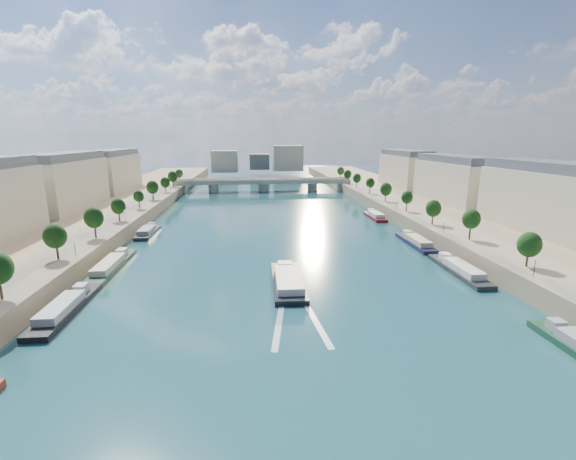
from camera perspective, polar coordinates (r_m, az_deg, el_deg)
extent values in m
plane|color=#0C2F35|center=(132.73, -1.92, -1.40)|extent=(700.00, 700.00, 0.00)
cube|color=#9E8460|center=(146.74, -31.26, -0.94)|extent=(44.00, 520.00, 5.00)
cube|color=#9E8460|center=(154.07, 25.87, 0.29)|extent=(44.00, 520.00, 5.00)
cube|color=gray|center=(140.25, -25.87, 0.16)|extent=(14.00, 520.00, 0.10)
cube|color=gray|center=(146.34, 20.94, 1.15)|extent=(14.00, 520.00, 0.10)
cylinder|color=#382B1E|center=(108.75, -31.04, -3.02)|extent=(0.50, 0.50, 3.82)
ellipsoid|color=black|center=(107.89, -31.27, -1.19)|extent=(4.80, 4.80, 5.52)
cylinder|color=#382B1E|center=(130.05, -26.62, -0.04)|extent=(0.50, 0.50, 3.82)
ellipsoid|color=black|center=(129.33, -26.78, 1.50)|extent=(4.80, 4.80, 5.52)
cylinder|color=#382B1E|center=(152.15, -23.46, 2.08)|extent=(0.50, 0.50, 3.82)
ellipsoid|color=black|center=(151.54, -23.59, 3.41)|extent=(4.80, 4.80, 5.52)
cylinder|color=#382B1E|center=(174.76, -21.10, 3.66)|extent=(0.50, 0.50, 3.82)
ellipsoid|color=black|center=(174.23, -21.20, 4.83)|extent=(4.80, 4.80, 5.52)
cylinder|color=#382B1E|center=(197.69, -19.29, 4.88)|extent=(0.50, 0.50, 3.82)
ellipsoid|color=black|center=(197.22, -19.37, 5.91)|extent=(4.80, 4.80, 5.52)
cylinder|color=#382B1E|center=(220.85, -17.84, 5.83)|extent=(0.50, 0.50, 3.82)
ellipsoid|color=black|center=(220.43, -17.91, 6.76)|extent=(4.80, 4.80, 5.52)
cylinder|color=#382B1E|center=(244.17, -16.67, 6.60)|extent=(0.50, 0.50, 3.82)
ellipsoid|color=black|center=(243.79, -16.73, 7.44)|extent=(4.80, 4.80, 5.52)
cylinder|color=#382B1E|center=(267.62, -15.70, 7.24)|extent=(0.50, 0.50, 3.82)
ellipsoid|color=black|center=(267.27, -15.75, 8.00)|extent=(4.80, 4.80, 5.52)
cylinder|color=#382B1E|center=(103.73, 32.12, -3.89)|extent=(0.50, 0.50, 3.82)
ellipsoid|color=black|center=(102.83, 32.37, -1.98)|extent=(4.80, 4.80, 5.52)
cylinder|color=#382B1E|center=(122.79, 25.45, -0.66)|extent=(0.50, 0.50, 3.82)
ellipsoid|color=black|center=(122.04, 25.62, 0.98)|extent=(4.80, 4.80, 5.52)
cylinder|color=#382B1E|center=(143.34, 20.63, 1.69)|extent=(0.50, 0.50, 3.82)
ellipsoid|color=black|center=(142.70, 20.75, 3.10)|extent=(4.80, 4.80, 5.52)
cylinder|color=#382B1E|center=(164.83, 17.04, 3.43)|extent=(0.50, 0.50, 3.82)
ellipsoid|color=black|center=(164.27, 17.13, 4.66)|extent=(4.80, 4.80, 5.52)
cylinder|color=#382B1E|center=(186.93, 14.28, 4.76)|extent=(0.50, 0.50, 3.82)
ellipsoid|color=black|center=(186.43, 14.35, 5.85)|extent=(4.80, 4.80, 5.52)
cylinder|color=#382B1E|center=(209.45, 12.11, 5.79)|extent=(0.50, 0.50, 3.82)
ellipsoid|color=black|center=(209.01, 12.15, 6.77)|extent=(4.80, 4.80, 5.52)
cylinder|color=#382B1E|center=(232.26, 10.35, 6.62)|extent=(0.50, 0.50, 3.82)
ellipsoid|color=black|center=(231.87, 10.38, 7.50)|extent=(4.80, 4.80, 5.52)
cylinder|color=#382B1E|center=(255.30, 8.90, 7.29)|extent=(0.50, 0.50, 3.82)
ellipsoid|color=black|center=(254.93, 8.93, 8.09)|extent=(4.80, 4.80, 5.52)
cylinder|color=#382B1E|center=(278.49, 7.69, 7.85)|extent=(0.50, 0.50, 3.82)
ellipsoid|color=black|center=(278.16, 7.71, 8.59)|extent=(4.80, 4.80, 5.52)
cylinder|color=black|center=(111.17, -29.02, -2.40)|extent=(0.14, 0.14, 4.00)
sphere|color=#FFE5B2|center=(110.67, -29.15, -1.35)|extent=(0.36, 0.36, 0.36)
cylinder|color=black|center=(147.63, -23.00, 1.84)|extent=(0.14, 0.14, 4.00)
sphere|color=#FFE5B2|center=(147.25, -23.08, 2.64)|extent=(0.36, 0.36, 0.36)
cylinder|color=black|center=(185.56, -19.39, 4.37)|extent=(0.14, 0.14, 4.00)
sphere|color=#FFE5B2|center=(185.26, -19.44, 5.01)|extent=(0.36, 0.36, 0.36)
cylinder|color=black|center=(224.20, -17.01, 6.02)|extent=(0.14, 0.14, 4.00)
sphere|color=#FFE5B2|center=(223.96, -17.04, 6.55)|extent=(0.36, 0.36, 0.36)
cylinder|color=black|center=(98.45, 32.70, -4.77)|extent=(0.14, 0.14, 4.00)
sphere|color=#FFE5B2|center=(97.89, 32.86, -3.60)|extent=(0.36, 0.36, 0.36)
cylinder|color=black|center=(130.88, 22.10, 0.53)|extent=(0.14, 0.14, 4.00)
sphere|color=#FFE5B2|center=(130.46, 22.18, 1.42)|extent=(0.36, 0.36, 0.36)
cylinder|color=black|center=(166.63, 15.86, 3.65)|extent=(0.14, 0.14, 4.00)
sphere|color=#FFE5B2|center=(166.30, 15.91, 4.36)|extent=(0.36, 0.36, 0.36)
cylinder|color=black|center=(203.97, 11.85, 5.62)|extent=(0.14, 0.14, 4.00)
sphere|color=#FFE5B2|center=(203.69, 11.88, 6.21)|extent=(0.36, 0.36, 0.36)
cylinder|color=black|center=(242.15, 9.07, 6.97)|extent=(0.14, 0.14, 4.00)
sphere|color=#FFE5B2|center=(241.92, 9.09, 7.46)|extent=(0.36, 0.36, 0.36)
cube|color=beige|center=(186.83, -30.00, 5.86)|extent=(16.00, 52.00, 20.00)
cube|color=#474C54|center=(185.98, -30.43, 9.39)|extent=(14.72, 50.44, 3.20)
cube|color=beige|center=(240.56, -24.39, 7.81)|extent=(16.00, 52.00, 20.00)
cube|color=#474C54|center=(239.90, -24.66, 10.56)|extent=(14.72, 50.44, 3.20)
cube|color=beige|center=(145.85, 34.18, 3.63)|extent=(16.00, 52.00, 20.00)
cube|color=#474C54|center=(144.77, 34.79, 8.14)|extent=(14.72, 50.44, 3.20)
cube|color=beige|center=(193.67, 23.38, 6.78)|extent=(16.00, 52.00, 20.00)
cube|color=#474C54|center=(192.85, 23.70, 10.19)|extent=(14.72, 50.44, 3.20)
cube|color=beige|center=(245.91, 16.93, 8.53)|extent=(16.00, 52.00, 20.00)
cube|color=#474C54|center=(245.26, 17.12, 11.22)|extent=(14.72, 50.44, 3.20)
cube|color=beige|center=(339.31, -9.32, 10.01)|extent=(22.00, 18.00, 18.00)
cube|color=beige|center=(349.97, -0.05, 10.62)|extent=(26.00, 20.00, 22.00)
cube|color=#474C54|center=(363.73, -4.26, 10.07)|extent=(18.00, 16.00, 14.00)
cube|color=#C1B79E|center=(250.70, -3.66, 7.15)|extent=(112.00, 11.00, 2.20)
cube|color=#C1B79E|center=(245.56, -3.63, 7.37)|extent=(112.00, 0.80, 0.90)
cube|color=#C1B79E|center=(255.50, -3.70, 7.61)|extent=(112.00, 0.80, 0.90)
cylinder|color=#C1B79E|center=(252.20, -10.97, 6.12)|extent=(6.40, 6.40, 5.00)
cylinder|color=#C1B79E|center=(251.14, -3.65, 6.31)|extent=(6.40, 6.40, 5.00)
cylinder|color=#C1B79E|center=(254.14, 3.63, 6.40)|extent=(6.40, 6.40, 5.00)
cube|color=#C1B79E|center=(254.91, -15.47, 5.95)|extent=(6.00, 12.00, 5.00)
cube|color=#C1B79E|center=(258.01, 8.05, 6.40)|extent=(6.00, 12.00, 5.00)
cube|color=black|center=(93.25, -0.01, -7.82)|extent=(7.83, 25.57, 1.82)
cube|color=white|center=(90.73, 0.12, -7.28)|extent=(6.32, 16.65, 1.63)
cube|color=white|center=(99.75, -0.42, -5.26)|extent=(3.70, 3.13, 1.80)
cube|color=silver|center=(77.61, -1.20, -12.68)|extent=(4.93, 25.90, 0.04)
cube|color=silver|center=(78.29, 3.59, -12.46)|extent=(3.78, 25.99, 0.04)
cube|color=black|center=(91.08, -29.99, -10.30)|extent=(5.00, 24.69, 1.80)
cube|color=#ACB3B9|center=(88.82, -30.64, -9.79)|extent=(4.10, 13.58, 1.60)
cube|color=#ACB3B9|center=(96.69, -28.34, -7.60)|extent=(2.50, 2.96, 1.80)
cube|color=#163927|center=(114.06, -24.60, -5.06)|extent=(5.00, 28.28, 1.80)
cube|color=beige|center=(111.53, -25.06, -4.59)|extent=(4.10, 15.56, 1.60)
cube|color=beige|center=(121.21, -23.42, -2.98)|extent=(2.50, 3.39, 1.80)
cube|color=#29292C|center=(148.37, -20.03, -0.50)|extent=(5.00, 19.43, 1.80)
cube|color=gray|center=(146.52, -20.23, 0.00)|extent=(4.10, 10.68, 1.60)
cube|color=gray|center=(153.46, -19.56, 0.68)|extent=(2.50, 2.33, 1.80)
cube|color=#97969E|center=(84.65, 34.93, -11.42)|extent=(2.50, 2.28, 1.80)
cube|color=#292A2C|center=(109.92, 23.97, -5.67)|extent=(5.00, 25.06, 1.80)
cube|color=silver|center=(107.76, 24.57, -5.15)|extent=(4.10, 13.78, 1.60)
cube|color=silver|center=(115.64, 22.26, -3.64)|extent=(2.50, 3.01, 1.80)
cube|color=#181836|center=(133.03, 18.36, -1.94)|extent=(5.00, 23.23, 1.80)
cube|color=#C3BE92|center=(130.97, 18.73, -1.43)|extent=(4.10, 12.78, 1.60)
cube|color=#C3BE92|center=(138.78, 17.28, -0.46)|extent=(2.50, 2.79, 1.80)
cube|color=maroon|center=(171.70, 12.74, 1.84)|extent=(5.00, 19.50, 1.80)
cube|color=silver|center=(169.92, 12.93, 2.29)|extent=(4.10, 10.72, 1.60)
cube|color=silver|center=(176.81, 12.19, 2.80)|extent=(2.50, 2.34, 1.80)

